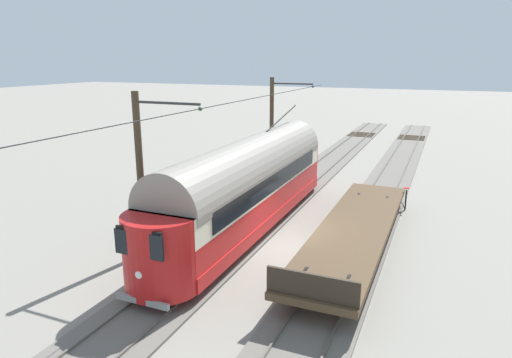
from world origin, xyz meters
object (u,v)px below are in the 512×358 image
(flatcar_adjacent, at_px, (354,229))
(vintage_streetcar, at_px, (249,183))
(catenary_pole_foreground, at_px, (273,125))
(switch_stand, at_px, (406,197))
(spare_tie_stack, at_px, (198,206))
(catenary_pole_mid_near, at_px, (142,172))

(flatcar_adjacent, bearing_deg, vintage_streetcar, -4.63)
(catenary_pole_foreground, distance_m, switch_stand, 10.59)
(flatcar_adjacent, bearing_deg, spare_tie_stack, -11.18)
(vintage_streetcar, bearing_deg, catenary_pole_foreground, -75.05)
(catenary_pole_mid_near, height_order, switch_stand, catenary_pole_mid_near)
(spare_tie_stack, bearing_deg, vintage_streetcar, 159.96)
(catenary_pole_foreground, xyz_separation_m, switch_stand, (-9.23, 4.41, -2.77))
(flatcar_adjacent, height_order, switch_stand, flatcar_adjacent)
(flatcar_adjacent, relative_size, switch_stand, 10.89)
(vintage_streetcar, xyz_separation_m, switch_stand, (-6.51, -5.75, -1.56))
(catenary_pole_mid_near, bearing_deg, vintage_streetcar, -122.54)
(vintage_streetcar, relative_size, spare_tie_stack, 6.91)
(vintage_streetcar, height_order, switch_stand, vintage_streetcar)
(vintage_streetcar, distance_m, catenary_pole_mid_near, 5.19)
(flatcar_adjacent, distance_m, catenary_pole_mid_near, 9.00)
(vintage_streetcar, distance_m, catenary_pole_foreground, 10.58)
(catenary_pole_foreground, height_order, catenary_pole_mid_near, same)
(vintage_streetcar, distance_m, switch_stand, 8.83)
(catenary_pole_foreground, bearing_deg, flatcar_adjacent, 126.11)
(catenary_pole_foreground, xyz_separation_m, catenary_pole_mid_near, (0.00, 14.41, 0.00))
(switch_stand, bearing_deg, flatcar_adjacent, 76.11)
(switch_stand, height_order, spare_tie_stack, switch_stand)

